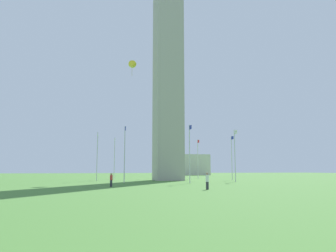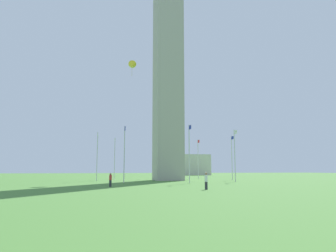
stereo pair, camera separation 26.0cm
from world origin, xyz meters
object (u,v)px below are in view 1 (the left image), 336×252
flagpole_n (190,151)px  obelisk_monument (168,61)px  flagpole_nw (125,152)px  flagpole_se (198,157)px  kite_yellow_delta (132,65)px  flagpole_w (97,154)px  flagpole_s (154,157)px  distant_building (182,165)px  person_red_shirt (111,180)px  person_white_shirt (207,181)px  flagpole_sw (114,156)px  flagpole_e (232,156)px  flagpole_ne (235,153)px

flagpole_n → obelisk_monument: bearing=180.0°
obelisk_monument → flagpole_nw: obelisk_monument is taller
flagpole_se → kite_yellow_delta: kite_yellow_delta is taller
flagpole_se → flagpole_w: bearing=-67.5°
obelisk_monument → flagpole_w: 23.14m
flagpole_n → flagpole_nw: size_ratio=1.00×
flagpole_s → kite_yellow_delta: 23.90m
obelisk_monument → kite_yellow_delta: obelisk_monument is taller
distant_building → flagpole_nw: bearing=-23.4°
person_red_shirt → person_white_shirt: bearing=-119.5°
flagpole_se → flagpole_sw: (-0.00, -18.96, 0.00)m
obelisk_monument → flagpole_n: 23.17m
flagpole_e → distant_building: bearing=172.4°
flagpole_n → flagpole_w: size_ratio=1.00×
flagpole_e → distant_building: 63.49m
flagpole_w → flagpole_nw: size_ratio=1.00×
flagpole_sw → distant_building: flagpole_sw is taller
obelisk_monument → person_white_shirt: 36.62m
flagpole_n → kite_yellow_delta: size_ratio=2.86×
flagpole_w → person_white_shirt: size_ratio=5.09×
flagpole_se → flagpole_n: bearing=-22.5°
flagpole_sw → person_red_shirt: 30.46m
flagpole_n → flagpole_nw: same height
flagpole_ne → flagpole_sw: 26.82m
kite_yellow_delta → distant_building: bearing=155.6°
flagpole_w → kite_yellow_delta: 17.88m
flagpole_nw → person_red_shirt: size_ratio=5.47×
flagpole_se → flagpole_nw: 26.82m
flagpole_nw → person_red_shirt: 12.14m
flagpole_w → flagpole_nw: (9.48, 3.93, 0.00)m
flagpole_s → person_red_shirt: bearing=-19.9°
flagpole_ne → kite_yellow_delta: (-7.61, -16.99, 16.77)m
obelisk_monument → flagpole_nw: (9.54, -9.48, -18.86)m
flagpole_n → flagpole_sw: 24.78m
flagpole_sw → distant_building: bearing=149.6°
flagpole_s → obelisk_monument: bearing=-0.0°
flagpole_se → kite_yellow_delta: (11.36, -16.99, 16.77)m
flagpole_e → flagpole_w: bearing=-90.0°
kite_yellow_delta → flagpole_w: bearing=-107.6°
person_white_shirt → kite_yellow_delta: size_ratio=0.56×
flagpole_n → flagpole_s: (-26.82, 0.00, 0.00)m
flagpole_se → flagpole_nw: bearing=-45.0°
flagpole_e → flagpole_s: 18.96m
flagpole_n → flagpole_e: size_ratio=1.00×
flagpole_w → flagpole_nw: bearing=22.5°
flagpole_n → flagpole_e: same height
person_red_shirt → kite_yellow_delta: (-18.70, 4.79, 20.82)m
flagpole_se → distant_building: size_ratio=0.37×
flagpole_ne → flagpole_s: bearing=-157.5°
flagpole_e → person_white_shirt: size_ratio=5.09×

